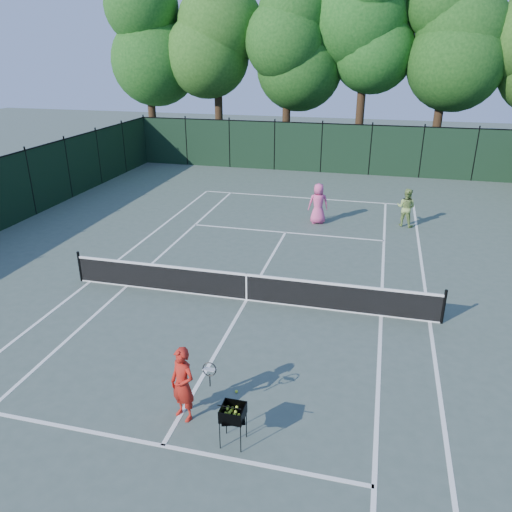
% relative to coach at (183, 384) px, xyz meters
% --- Properties ---
extents(ground, '(90.00, 90.00, 0.00)m').
position_rel_coach_xyz_m(ground, '(-0.12, 5.49, -0.85)').
color(ground, '#455449').
rests_on(ground, ground).
extents(sideline_doubles_left, '(0.10, 23.77, 0.01)m').
position_rel_coach_xyz_m(sideline_doubles_left, '(-5.60, 5.49, -0.84)').
color(sideline_doubles_left, white).
rests_on(sideline_doubles_left, ground).
extents(sideline_doubles_right, '(0.10, 23.77, 0.01)m').
position_rel_coach_xyz_m(sideline_doubles_right, '(5.37, 5.49, -0.84)').
color(sideline_doubles_right, white).
rests_on(sideline_doubles_right, ground).
extents(sideline_singles_left, '(0.10, 23.77, 0.01)m').
position_rel_coach_xyz_m(sideline_singles_left, '(-4.23, 5.49, -0.84)').
color(sideline_singles_left, white).
rests_on(sideline_singles_left, ground).
extents(sideline_singles_right, '(0.10, 23.77, 0.01)m').
position_rel_coach_xyz_m(sideline_singles_right, '(4.00, 5.49, -0.84)').
color(sideline_singles_right, white).
rests_on(sideline_singles_right, ground).
extents(baseline_far, '(10.97, 0.10, 0.01)m').
position_rel_coach_xyz_m(baseline_far, '(-0.12, 17.38, -0.84)').
color(baseline_far, white).
rests_on(baseline_far, ground).
extents(service_line_near, '(8.23, 0.10, 0.01)m').
position_rel_coach_xyz_m(service_line_near, '(-0.12, -0.91, -0.84)').
color(service_line_near, white).
rests_on(service_line_near, ground).
extents(service_line_far, '(8.23, 0.10, 0.01)m').
position_rel_coach_xyz_m(service_line_far, '(-0.12, 11.89, -0.84)').
color(service_line_far, white).
rests_on(service_line_far, ground).
extents(center_service_line, '(0.10, 12.80, 0.01)m').
position_rel_coach_xyz_m(center_service_line, '(-0.12, 5.49, -0.84)').
color(center_service_line, white).
rests_on(center_service_line, ground).
extents(tennis_net, '(11.69, 0.09, 1.06)m').
position_rel_coach_xyz_m(tennis_net, '(-0.12, 5.49, -0.37)').
color(tennis_net, black).
rests_on(tennis_net, ground).
extents(fence_far, '(24.00, 0.05, 3.00)m').
position_rel_coach_xyz_m(fence_far, '(-0.12, 23.49, 0.65)').
color(fence_far, black).
rests_on(fence_far, ground).
extents(tree_0, '(6.40, 6.40, 13.14)m').
position_rel_coach_xyz_m(tree_0, '(-13.12, 26.99, 7.31)').
color(tree_0, black).
rests_on(tree_0, ground).
extents(tree_1, '(6.80, 6.80, 13.98)m').
position_rel_coach_xyz_m(tree_1, '(-8.12, 27.49, 7.84)').
color(tree_1, black).
rests_on(tree_1, ground).
extents(tree_2, '(6.00, 6.00, 12.40)m').
position_rel_coach_xyz_m(tree_2, '(-3.12, 27.29, 6.88)').
color(tree_2, black).
rests_on(tree_2, ground).
extents(tree_3, '(7.00, 7.00, 14.45)m').
position_rel_coach_xyz_m(tree_3, '(1.88, 27.79, 8.16)').
color(tree_3, black).
rests_on(tree_3, ground).
extents(tree_4, '(6.20, 6.20, 12.97)m').
position_rel_coach_xyz_m(tree_4, '(6.88, 27.09, 7.29)').
color(tree_4, black).
rests_on(tree_4, ground).
extents(coach, '(1.07, 0.62, 1.69)m').
position_rel_coach_xyz_m(coach, '(0.00, 0.00, 0.00)').
color(coach, red).
rests_on(coach, ground).
extents(player_pink, '(1.01, 0.79, 1.82)m').
position_rel_coach_xyz_m(player_pink, '(1.04, 13.49, 0.06)').
color(player_pink, '#E7518E').
rests_on(player_pink, ground).
extents(player_green, '(0.99, 0.87, 1.69)m').
position_rel_coach_xyz_m(player_green, '(4.83, 14.04, -0.00)').
color(player_green, '#8AAB55').
rests_on(player_green, ground).
extents(ball_hopper, '(0.59, 0.59, 0.89)m').
position_rel_coach_xyz_m(ball_hopper, '(1.23, -0.47, -0.10)').
color(ball_hopper, black).
rests_on(ball_hopper, ground).
extents(loose_ball_midcourt, '(0.07, 0.07, 0.07)m').
position_rel_coach_xyz_m(loose_ball_midcourt, '(0.85, 1.04, -0.81)').
color(loose_ball_midcourt, '#CDF231').
rests_on(loose_ball_midcourt, ground).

